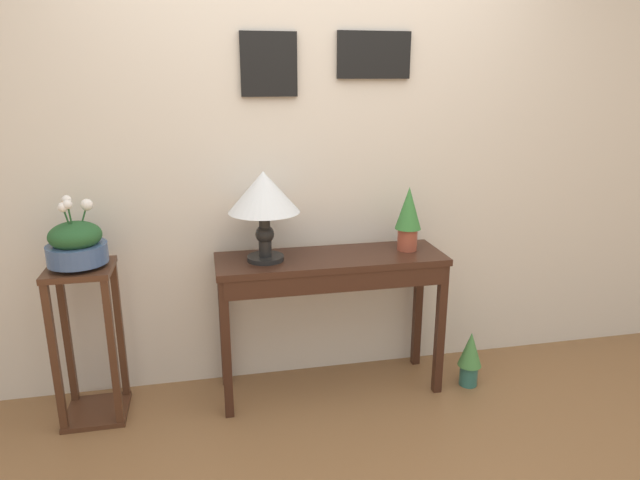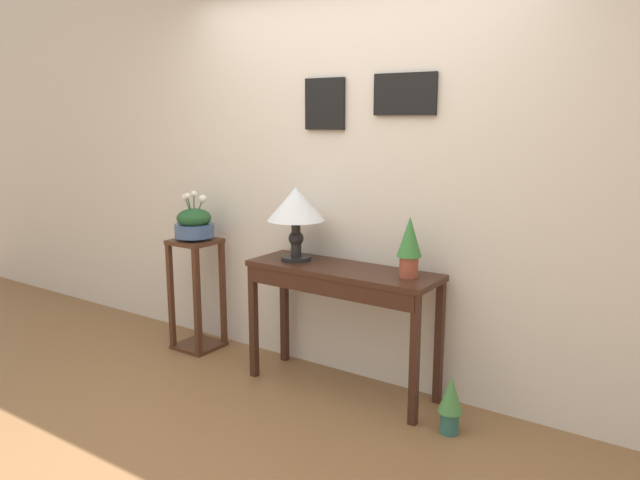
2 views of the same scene
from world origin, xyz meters
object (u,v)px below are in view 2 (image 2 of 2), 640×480
potted_plant_floor (450,402)px  table_lamp (296,208)px  planter_bowl_wide (194,223)px  console_table (340,287)px  pedestal_stand_left (197,294)px  potted_plant_on_console (409,244)px

potted_plant_floor → table_lamp: bearing=173.1°
table_lamp → potted_plant_floor: (1.13, -0.14, -0.95)m
planter_bowl_wide → console_table: bearing=-0.8°
pedestal_stand_left → potted_plant_floor: (2.04, -0.13, -0.23)m
table_lamp → potted_plant_floor: 1.48m
potted_plant_floor → console_table: bearing=171.7°
console_table → potted_plant_on_console: size_ratio=3.46×
potted_plant_on_console → potted_plant_floor: (0.35, -0.16, -0.80)m
planter_bowl_wide → potted_plant_floor: 2.18m
table_lamp → potted_plant_on_console: (0.79, 0.02, -0.14)m
table_lamp → potted_plant_floor: table_lamp is taller
potted_plant_on_console → potted_plant_floor: potted_plant_on_console is taller
planter_bowl_wide → table_lamp: bearing=0.3°
console_table → potted_plant_on_console: potted_plant_on_console is taller
table_lamp → potted_plant_on_console: 0.80m
pedestal_stand_left → potted_plant_floor: bearing=-3.7°
potted_plant_on_console → pedestal_stand_left: bearing=-179.1°
console_table → planter_bowl_wide: (-1.26, 0.02, 0.27)m
table_lamp → pedestal_stand_left: (-0.91, -0.01, -0.72)m
pedestal_stand_left → potted_plant_floor: 2.06m
console_table → potted_plant_floor: (0.79, -0.11, -0.49)m
table_lamp → planter_bowl_wide: size_ratio=1.34×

